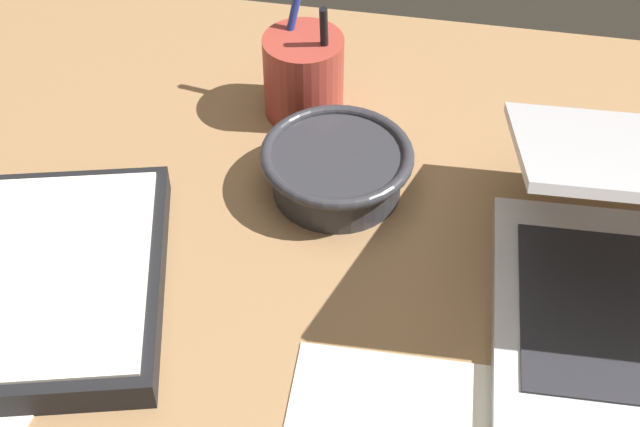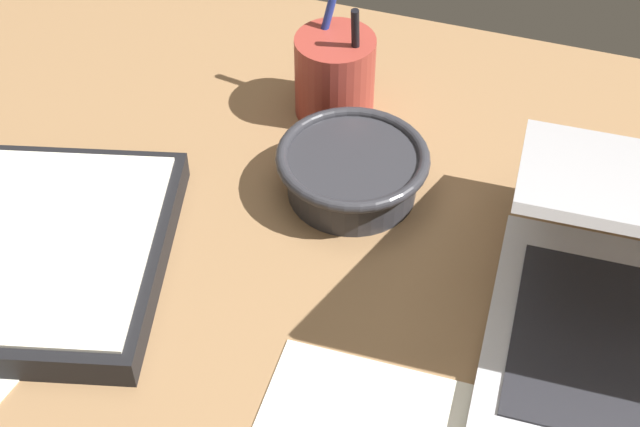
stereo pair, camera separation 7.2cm
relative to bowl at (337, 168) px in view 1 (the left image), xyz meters
The scene contains 3 objects.
desk_top 19.42cm from the bowl, 82.05° to the right, with size 140.00×100.00×2.00cm, color #936D47.
bowl is the anchor object (origin of this frame).
pen_cup 12.63cm from the bowl, 115.60° to the left, with size 8.16×8.16×16.66cm.
Camera 1 is at (7.25, -42.15, 60.11)cm, focal length 50.00 mm.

